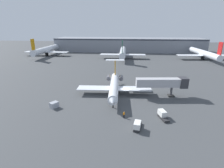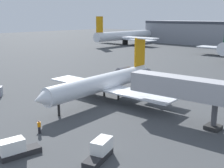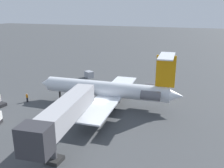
% 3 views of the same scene
% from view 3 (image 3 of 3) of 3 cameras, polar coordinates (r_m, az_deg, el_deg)
% --- Properties ---
extents(ground_plane, '(400.00, 400.00, 0.10)m').
position_cam_3_polar(ground_plane, '(42.68, -2.92, -6.58)').
color(ground_plane, '#424447').
extents(regional_jet, '(24.75, 27.13, 9.85)m').
position_cam_3_polar(regional_jet, '(44.31, -0.41, -1.17)').
color(regional_jet, silver).
rests_on(regional_jet, ground_plane).
extents(jet_bridge, '(16.32, 4.61, 6.35)m').
position_cam_3_polar(jet_bridge, '(30.40, -11.83, -7.50)').
color(jet_bridge, '#ADADB2').
rests_on(jet_bridge, ground_plane).
extents(ground_crew_marshaller, '(0.43, 0.48, 1.69)m').
position_cam_3_polar(ground_crew_marshaller, '(49.50, -19.18, -3.00)').
color(ground_crew_marshaller, black).
rests_on(ground_crew_marshaller, ground_plane).
extents(cargo_container_uld, '(2.56, 2.72, 1.63)m').
position_cam_3_polar(cargo_container_uld, '(63.44, -5.39, 2.25)').
color(cargo_container_uld, '#999EA8').
rests_on(cargo_container_uld, ground_plane).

